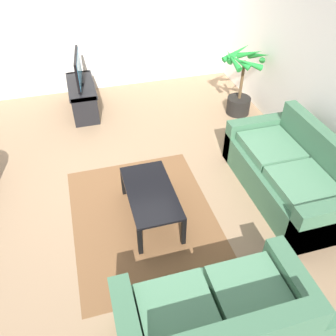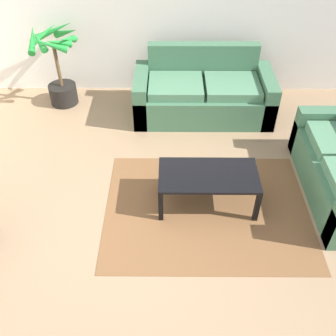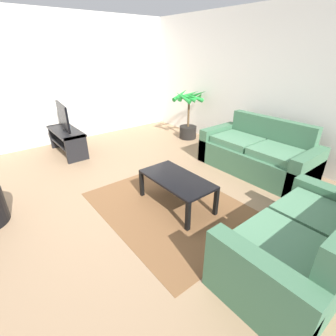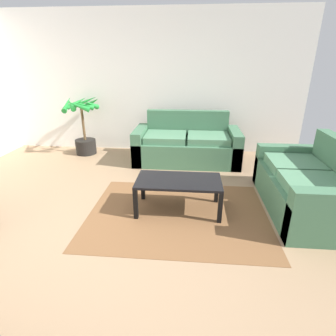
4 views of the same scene
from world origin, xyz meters
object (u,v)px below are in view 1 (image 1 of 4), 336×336
at_px(couch_loveseat, 217,323).
at_px(potted_palm, 241,86).
at_px(coffee_table, 151,195).
at_px(tv, 78,69).
at_px(tv_stand, 82,94).
at_px(couch_main, 289,175).

distance_m(couch_loveseat, potted_palm, 4.09).
relative_size(coffee_table, potted_palm, 0.91).
bearing_deg(tv, tv_stand, -95.99).
relative_size(couch_loveseat, potted_palm, 1.45).
distance_m(tv_stand, tv, 0.45).
bearing_deg(potted_palm, couch_loveseat, -27.61).
xyz_separation_m(tv_stand, coffee_table, (2.83, 0.53, 0.04)).
bearing_deg(tv, potted_palm, 72.41).
bearing_deg(tv, coffee_table, 10.63).
relative_size(tv, coffee_table, 0.83).
bearing_deg(couch_loveseat, potted_palm, 152.39).
bearing_deg(couch_loveseat, tv_stand, -170.85).
relative_size(couch_main, tv_stand, 1.73).
bearing_deg(tv_stand, potted_palm, 72.42).
relative_size(couch_loveseat, tv, 1.92).
bearing_deg(potted_palm, coffee_table, -46.02).
height_order(tv_stand, potted_palm, potted_palm).
bearing_deg(potted_palm, tv_stand, -107.58).
height_order(couch_main, couch_loveseat, same).
height_order(tv, coffee_table, tv).
height_order(couch_loveseat, potted_palm, potted_palm).
bearing_deg(couch_main, coffee_table, -91.85).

